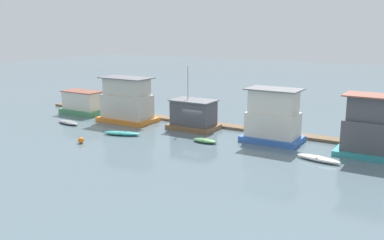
% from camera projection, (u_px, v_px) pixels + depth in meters
% --- Properties ---
extents(ground_plane, '(200.00, 200.00, 0.00)m').
position_uv_depth(ground_plane, '(197.00, 131.00, 48.00)').
color(ground_plane, slate).
extents(dock_walkway, '(51.00, 1.65, 0.30)m').
position_uv_depth(dock_walkway, '(210.00, 124.00, 50.58)').
color(dock_walkway, brown).
rests_on(dock_walkway, ground_plane).
extents(houseboat_green, '(5.89, 3.30, 3.06)m').
position_uv_depth(houseboat_green, '(83.00, 103.00, 57.16)').
color(houseboat_green, '#4C9360').
rests_on(houseboat_green, ground_plane).
extents(houseboat_orange, '(6.87, 3.99, 5.45)m').
position_uv_depth(houseboat_orange, '(127.00, 102.00, 52.06)').
color(houseboat_orange, orange).
rests_on(houseboat_orange, ground_plane).
extents(houseboat_brown, '(5.44, 3.63, 7.12)m').
position_uv_depth(houseboat_brown, '(194.00, 115.00, 48.42)').
color(houseboat_brown, brown).
rests_on(houseboat_brown, ground_plane).
extents(houseboat_blue, '(5.84, 3.89, 5.41)m').
position_uv_depth(houseboat_blue, '(273.00, 118.00, 42.95)').
color(houseboat_blue, '#3866B7').
rests_on(houseboat_blue, ground_plane).
extents(houseboat_teal, '(5.30, 4.07, 7.81)m').
position_uv_depth(houseboat_teal, '(369.00, 129.00, 38.40)').
color(houseboat_teal, teal).
rests_on(houseboat_teal, ground_plane).
extents(dinghy_grey, '(3.75, 1.77, 0.38)m').
position_uv_depth(dinghy_grey, '(68.00, 122.00, 51.22)').
color(dinghy_grey, gray).
rests_on(dinghy_grey, ground_plane).
extents(dinghy_teal, '(4.20, 2.40, 0.42)m').
position_uv_depth(dinghy_teal, '(122.00, 133.00, 45.93)').
color(dinghy_teal, teal).
rests_on(dinghy_teal, ground_plane).
extents(dinghy_green, '(2.62, 1.15, 0.41)m').
position_uv_depth(dinghy_green, '(205.00, 141.00, 42.98)').
color(dinghy_green, '#47844C').
rests_on(dinghy_green, ground_plane).
extents(dinghy_white, '(4.07, 1.63, 0.44)m').
position_uv_depth(dinghy_white, '(318.00, 159.00, 37.05)').
color(dinghy_white, white).
rests_on(dinghy_white, ground_plane).
extents(buoy_orange, '(0.61, 0.61, 0.61)m').
position_uv_depth(buoy_orange, '(81.00, 140.00, 42.73)').
color(buoy_orange, orange).
rests_on(buoy_orange, ground_plane).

